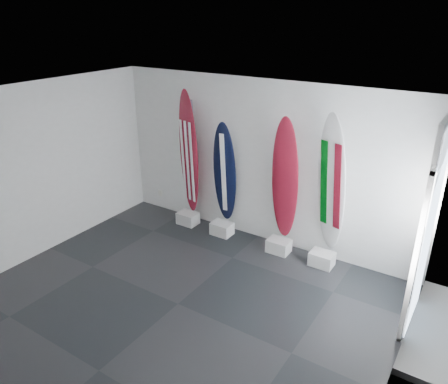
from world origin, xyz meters
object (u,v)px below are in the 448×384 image
Objects in this scene: surfboard_navy at (225,173)px; surfboard_swiss at (285,180)px; surfboard_usa at (189,153)px; surfboard_italy at (331,185)px.

surfboard_swiss is at bearing -8.30° from surfboard_navy.
surfboard_usa is at bearing -176.83° from surfboard_swiss.
surfboard_swiss is 0.82m from surfboard_italy.
surfboard_usa is 1.02× the size of surfboard_italy.
surfboard_navy is at bearing 15.91° from surfboard_usa.
surfboard_italy is (2.04, 0.00, 0.21)m from surfboard_navy.
surfboard_italy is at bearing 3.17° from surfboard_swiss.
surfboard_swiss is (2.06, 0.00, -0.12)m from surfboard_usa.
surfboard_usa is 2.06m from surfboard_swiss.
surfboard_swiss is at bearing -161.91° from surfboard_italy.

